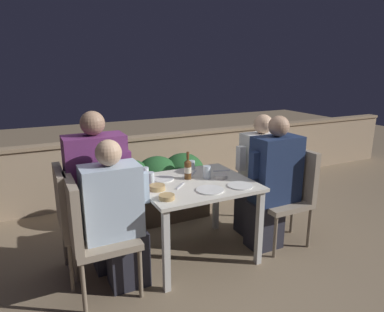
{
  "coord_description": "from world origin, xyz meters",
  "views": [
    {
      "loc": [
        -1.28,
        -2.53,
        1.7
      ],
      "look_at": [
        0.0,
        0.06,
        0.93
      ],
      "focal_mm": 32.0,
      "sensor_mm": 36.0,
      "label": 1
    }
  ],
  "objects": [
    {
      "name": "fork_2",
      "position": [
        -0.17,
        -0.04,
        0.71
      ],
      "size": [
        0.14,
        0.13,
        0.01
      ],
      "color": "silver",
      "rests_on": "dining_table"
    },
    {
      "name": "bowl_1",
      "position": [
        0.26,
        -0.0,
        0.73
      ],
      "size": [
        0.12,
        0.12,
        0.03
      ],
      "color": "beige",
      "rests_on": "dining_table"
    },
    {
      "name": "plate_0",
      "position": [
        -0.23,
        0.19,
        0.71
      ],
      "size": [
        0.19,
        0.19,
        0.01
      ],
      "color": "white",
      "rests_on": "dining_table"
    },
    {
      "name": "parapet_wall",
      "position": [
        0.0,
        1.63,
        0.41
      ],
      "size": [
        9.0,
        0.18,
        0.82
      ],
      "color": "tan",
      "rests_on": "ground_plane"
    },
    {
      "name": "glass_cup_1",
      "position": [
        -0.34,
        0.36,
        0.75
      ],
      "size": [
        0.06,
        0.06,
        0.08
      ],
      "color": "silver",
      "rests_on": "dining_table"
    },
    {
      "name": "chair_left_near",
      "position": [
        -0.95,
        -0.15,
        0.55
      ],
      "size": [
        0.47,
        0.47,
        0.93
      ],
      "color": "gray",
      "rests_on": "ground_plane"
    },
    {
      "name": "person_purple_stripe",
      "position": [
        -0.78,
        0.15,
        0.68
      ],
      "size": [
        0.52,
        0.26,
        1.36
      ],
      "color": "#282833",
      "rests_on": "ground_plane"
    },
    {
      "name": "glass_cup_3",
      "position": [
        0.14,
        0.04,
        0.77
      ],
      "size": [
        0.07,
        0.07,
        0.11
      ],
      "color": "silver",
      "rests_on": "dining_table"
    },
    {
      "name": "glass_cup_0",
      "position": [
        -0.38,
        0.09,
        0.77
      ],
      "size": [
        0.06,
        0.06,
        0.12
      ],
      "color": "silver",
      "rests_on": "dining_table"
    },
    {
      "name": "person_navy_jumper",
      "position": [
        0.73,
        -0.15,
        0.63
      ],
      "size": [
        0.5,
        0.26,
        1.26
      ],
      "color": "#282833",
      "rests_on": "ground_plane"
    },
    {
      "name": "fork_1",
      "position": [
        0.09,
        0.22,
        0.71
      ],
      "size": [
        0.13,
        0.14,
        0.01
      ],
      "color": "silver",
      "rests_on": "dining_table"
    },
    {
      "name": "dining_table",
      "position": [
        0.0,
        0.0,
        0.62
      ],
      "size": [
        0.96,
        0.85,
        0.71
      ],
      "color": "silver",
      "rests_on": "ground_plane"
    },
    {
      "name": "chair_right_near",
      "position": [
        0.94,
        -0.15,
        0.55
      ],
      "size": [
        0.47,
        0.47,
        0.93
      ],
      "color": "gray",
      "rests_on": "ground_plane"
    },
    {
      "name": "glass_cup_2",
      "position": [
        0.14,
        0.35,
        0.75
      ],
      "size": [
        0.06,
        0.06,
        0.09
      ],
      "color": "silver",
      "rests_on": "dining_table"
    },
    {
      "name": "chair_right_far",
      "position": [
        1.0,
        0.15,
        0.55
      ],
      "size": [
        0.47,
        0.47,
        0.93
      ],
      "color": "gray",
      "rests_on": "ground_plane"
    },
    {
      "name": "person_white_polo",
      "position": [
        0.79,
        0.15,
        0.62
      ],
      "size": [
        0.47,
        0.26,
        1.23
      ],
      "color": "#282833",
      "rests_on": "ground_plane"
    },
    {
      "name": "fork_0",
      "position": [
        0.37,
        0.17,
        0.71
      ],
      "size": [
        0.17,
        0.06,
        0.01
      ],
      "color": "silver",
      "rests_on": "dining_table"
    },
    {
      "name": "bowl_2",
      "position": [
        -0.37,
        -0.26,
        0.73
      ],
      "size": [
        0.12,
        0.12,
        0.03
      ],
      "color": "tan",
      "rests_on": "dining_table"
    },
    {
      "name": "person_blue_shirt",
      "position": [
        -0.74,
        -0.15,
        0.59
      ],
      "size": [
        0.5,
        0.26,
        1.19
      ],
      "color": "#282833",
      "rests_on": "ground_plane"
    },
    {
      "name": "ground_plane",
      "position": [
        0.0,
        0.0,
        0.0
      ],
      "size": [
        16.0,
        16.0,
        0.0
      ],
      "primitive_type": "plane",
      "color": "#847056"
    },
    {
      "name": "plate_1",
      "position": [
        0.01,
        -0.24,
        0.71
      ],
      "size": [
        0.23,
        0.23,
        0.01
      ],
      "color": "white",
      "rests_on": "dining_table"
    },
    {
      "name": "planter_hedge",
      "position": [
        -0.04,
        0.84,
        0.41
      ],
      "size": [
        1.14,
        0.47,
        0.74
      ],
      "color": "brown",
      "rests_on": "ground_plane"
    },
    {
      "name": "bowl_0",
      "position": [
        -0.37,
        -0.04,
        0.73
      ],
      "size": [
        0.13,
        0.13,
        0.04
      ],
      "color": "tan",
      "rests_on": "dining_table"
    },
    {
      "name": "beer_bottle",
      "position": [
        -0.02,
        0.11,
        0.8
      ],
      "size": [
        0.07,
        0.07,
        0.25
      ],
      "color": "brown",
      "rests_on": "dining_table"
    },
    {
      "name": "plate_2",
      "position": [
        0.29,
        -0.26,
        0.71
      ],
      "size": [
        0.21,
        0.21,
        0.01
      ],
      "color": "white",
      "rests_on": "dining_table"
    },
    {
      "name": "chair_left_far",
      "position": [
        -0.99,
        0.15,
        0.55
      ],
      "size": [
        0.47,
        0.47,
        0.93
      ],
      "color": "gray",
      "rests_on": "ground_plane"
    }
  ]
}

